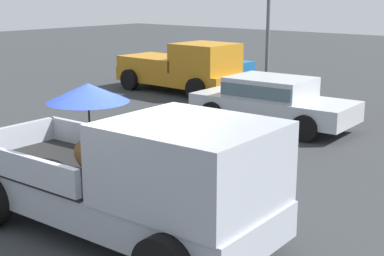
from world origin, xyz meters
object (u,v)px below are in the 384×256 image
at_px(parked_sedan_far, 272,99).
at_px(pickup_truck_main, 139,178).
at_px(pickup_truck_far, 184,68).
at_px(parked_sedan_near, 200,60).

bearing_deg(parked_sedan_far, pickup_truck_main, -75.36).
bearing_deg(pickup_truck_far, pickup_truck_main, -51.13).
bearing_deg(pickup_truck_main, parked_sedan_near, 123.22).
distance_m(pickup_truck_far, parked_sedan_near, 3.40).
bearing_deg(parked_sedan_near, pickup_truck_far, -56.82).
xyz_separation_m(pickup_truck_far, parked_sedan_near, (-1.65, 2.97, -0.13)).
height_order(pickup_truck_main, parked_sedan_far, pickup_truck_main).
xyz_separation_m(parked_sedan_near, parked_sedan_far, (6.86, -5.44, 0.00)).
relative_size(pickup_truck_far, parked_sedan_near, 1.09).
relative_size(pickup_truck_main, parked_sedan_near, 1.16).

